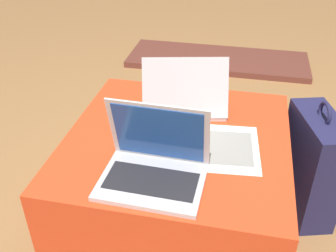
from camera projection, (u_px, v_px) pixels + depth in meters
ground_plane at (176, 220)px, 1.72m from camera, size 14.00×14.00×0.00m
ottoman at (177, 181)px, 1.60m from camera, size 0.83×0.84×0.44m
laptop_near at (154, 164)px, 1.26m from camera, size 0.34×0.26×0.26m
laptop_far at (184, 99)px, 1.62m from camera, size 0.38×0.31×0.24m
cell_phone at (131, 131)px, 1.50m from camera, size 0.15×0.11×0.01m
backpack at (313, 167)px, 1.67m from camera, size 0.27×0.37×0.54m
paper_sheet at (230, 148)px, 1.42m from camera, size 0.24×0.31×0.00m
fireplace_hearth at (218, 60)px, 3.12m from camera, size 1.40×0.50×0.04m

